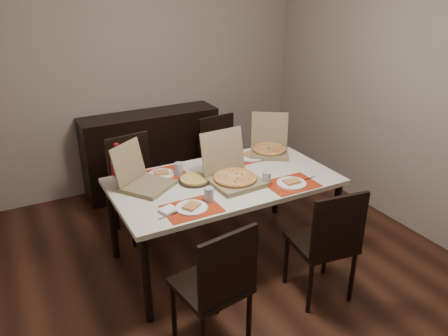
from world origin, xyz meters
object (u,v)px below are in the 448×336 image
Objects in this scene: dining_table at (224,187)px; dip_bowl at (223,168)px; pizza_box_center at (233,175)px; chair_far_left at (136,181)px; sideboard at (152,152)px; chair_far_right at (223,156)px; soda_bottle at (119,167)px; chair_near_right at (327,240)px; chair_near_left at (217,284)px.

dip_bowl is (0.08, 0.17, 0.08)m from dining_table.
pizza_box_center is 3.69× the size of dip_bowl.
sideboard is at bearing 61.29° from chair_far_left.
soda_bottle is at bearing -153.32° from chair_far_right.
chair_far_left is 0.90m from dip_bowl.
chair_near_right is 1.00× the size of chair_far_left.
dip_bowl is (0.60, 1.04, 0.25)m from chair_near_left.
chair_far_right reaches higher than sideboard.
chair_far_left is 1.00× the size of chair_far_right.
chair_near_right is 2.07× the size of pizza_box_center.
chair_far_right is at bearing 87.28° from chair_near_right.
chair_far_right reaches higher than dining_table.
chair_near_right is at bearing -92.72° from chair_far_right.
chair_near_right is at bearing -63.47° from pizza_box_center.
dining_table is 1.03m from chair_near_left.
chair_near_left is at bearing -120.63° from dining_table.
chair_near_right is (0.93, 0.05, 0.00)m from chair_near_left.
chair_far_right is (0.49, 0.95, -0.17)m from dining_table.
sideboard is 12.33× the size of dip_bowl.
sideboard is 1.71m from pizza_box_center.
soda_bottle reaches higher than chair_near_left.
dip_bowl is (-0.33, 0.99, 0.25)m from chair_near_right.
dip_bowl is at bearing -117.77° from chair_far_right.
pizza_box_center is (-0.37, 0.74, 0.30)m from chair_near_right.
chair_far_left is at bearing 61.81° from soda_bottle.
dining_table is at bearing 114.66° from pizza_box_center.
dining_table is 4.01× the size of pizza_box_center.
chair_near_right reaches higher than dip_bowl.
sideboard is 0.86m from chair_far_right.
sideboard is 3.34× the size of pizza_box_center.
chair_near_right is 1.86m from chair_far_left.
pizza_box_center is 0.90m from soda_bottle.
chair_far_right is (1.01, 1.82, 0.00)m from chair_near_left.
sideboard is 2.46m from chair_near_right.
dip_bowl is at bearing -47.08° from chair_far_left.
chair_near_right is 2.72× the size of soda_bottle.
chair_far_left reaches higher than dip_bowl.
dining_table is at bearing -87.20° from sideboard.
dip_bowl is 0.87m from soda_bottle.
pizza_box_center reaches higher than chair_near_right.
soda_bottle is at bearing 153.84° from pizza_box_center.
pizza_box_center is at bearing 54.97° from chair_near_left.
chair_far_left is 1.08m from pizza_box_center.
chair_near_left is at bearing -119.00° from chair_far_right.
soda_bottle is at bearing -118.51° from sideboard.
dining_table is at bearing -117.45° from chair_far_right.
chair_near_right is 0.88m from pizza_box_center.
soda_bottle is at bearing 170.19° from dip_bowl.
dining_table is 0.16m from pizza_box_center.
chair_near_right reaches higher than dining_table.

